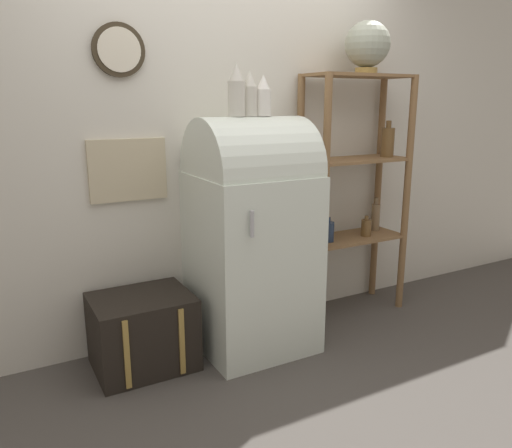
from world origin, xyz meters
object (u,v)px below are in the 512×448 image
(refrigerator, at_px, (251,231))
(globe, at_px, (367,45))
(vase_right, at_px, (263,97))
(suitcase_trunk, at_px, (143,331))
(vase_left, at_px, (236,91))
(vase_center, at_px, (250,95))

(refrigerator, height_order, globe, globe)
(refrigerator, height_order, vase_right, vase_right)
(suitcase_trunk, bearing_deg, globe, 1.17)
(vase_left, distance_m, vase_right, 0.17)
(globe, xyz_separation_m, vase_center, (-0.92, -0.08, -0.33))
(vase_left, bearing_deg, globe, 4.42)
(vase_left, bearing_deg, vase_right, -3.66)
(suitcase_trunk, distance_m, globe, 2.32)
(refrigerator, distance_m, suitcase_trunk, 0.87)
(suitcase_trunk, height_order, vase_right, vase_right)
(refrigerator, relative_size, vase_right, 6.11)
(globe, relative_size, vase_left, 1.13)
(vase_center, bearing_deg, vase_left, -179.21)
(suitcase_trunk, xyz_separation_m, vase_center, (0.69, -0.04, 1.34))
(vase_left, xyz_separation_m, vase_center, (0.09, 0.00, -0.02))
(refrigerator, xyz_separation_m, vase_left, (-0.09, 0.01, 0.83))
(refrigerator, relative_size, vase_center, 5.57)
(refrigerator, relative_size, globe, 4.23)
(refrigerator, bearing_deg, vase_left, 170.17)
(vase_left, bearing_deg, refrigerator, -9.83)
(globe, relative_size, vase_center, 1.32)
(vase_right, bearing_deg, suitcase_trunk, 175.86)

